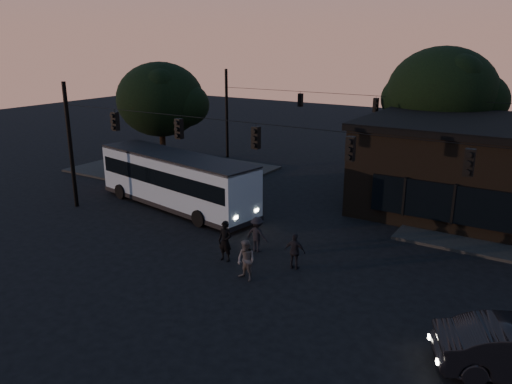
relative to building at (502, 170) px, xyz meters
The scene contains 12 objects.
ground 18.53m from the building, 119.40° to the right, with size 120.00×120.00×0.00m, color black.
sidewalk_far_left 23.23m from the building, behind, with size 14.00×10.00×0.15m, color black.
building is the anchor object (origin of this frame).
tree_behind 8.57m from the building, 129.68° to the left, with size 7.60×7.60×9.43m.
tree_left 23.37m from the building, behind, with size 6.40×6.40×8.30m.
signal_rig_near 15.08m from the building, 126.93° to the right, with size 26.24×0.30×7.50m.
signal_rig_far 9.97m from the building, 155.90° to the left, with size 26.24×0.30×7.50m.
bus 18.86m from the building, 151.91° to the right, with size 11.96×4.69×3.29m.
pedestrian_a 16.75m from the building, 125.43° to the right, with size 0.70×0.46×1.91m, color black.
pedestrian_b 16.72m from the building, 117.96° to the right, with size 0.86×0.67×1.77m, color #4A4443.
pedestrian_c 14.36m from the building, 117.39° to the right, with size 0.97×0.41×1.66m, color black.
pedestrian_d 15.02m from the building, 127.08° to the right, with size 1.11×0.64×1.72m, color black.
Camera 1 is at (11.77, -14.73, 9.71)m, focal length 35.00 mm.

